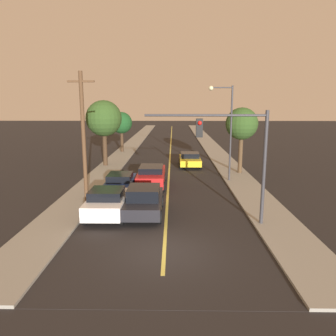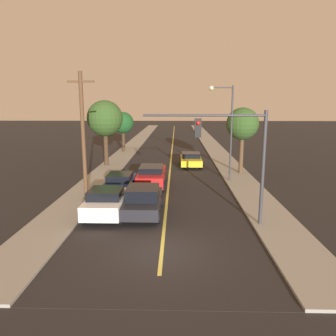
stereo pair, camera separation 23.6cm
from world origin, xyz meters
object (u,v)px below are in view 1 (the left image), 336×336
traffic_signal_mast (235,146)px  streetlamp_right (226,121)px  car_outer_lane_second (120,183)px  car_far_oncoming (190,159)px  tree_left_near (104,119)px  car_near_lane_front (144,200)px  car_near_lane_second (151,175)px  utility_pole_left (83,135)px  tree_right_near (242,124)px  car_outer_lane_front (107,202)px  tree_left_far (121,123)px

traffic_signal_mast → streetlamp_right: 9.58m
car_outer_lane_second → car_far_oncoming: (5.25, 10.12, -0.09)m
car_outer_lane_second → tree_left_near: bearing=107.2°
car_near_lane_front → car_outer_lane_second: (-1.97, 4.10, -0.04)m
streetlamp_right → tree_left_near: streetlamp_right is taller
traffic_signal_mast → car_far_oncoming: bearing=94.9°
car_near_lane_second → utility_pole_left: bearing=-132.6°
car_near_lane_second → tree_right_near: tree_right_near is taller
streetlamp_right → traffic_signal_mast: bearing=-96.2°
car_outer_lane_second → streetlamp_right: 9.44m
car_near_lane_second → car_far_oncoming: bearing=67.4°
streetlamp_right → tree_left_near: bearing=150.4°
car_near_lane_second → tree_left_near: bearing=123.4°
traffic_signal_mast → tree_right_near: 12.63m
car_near_lane_second → car_far_oncoming: size_ratio=1.18×
car_outer_lane_front → tree_right_near: tree_right_near is taller
car_near_lane_second → traffic_signal_mast: traffic_signal_mast is taller
car_far_oncoming → tree_left_far: (-8.08, 8.97, 2.98)m
streetlamp_right → tree_left_near: 12.31m
car_far_oncoming → tree_left_far: 12.43m
streetlamp_right → tree_right_near: size_ratio=1.29×
car_far_oncoming → tree_left_near: (-8.31, -0.21, 3.96)m
utility_pole_left → tree_left_near: size_ratio=1.25×
car_far_oncoming → tree_left_far: tree_left_far is taller
car_near_lane_front → tree_left_far: bearing=101.7°
utility_pole_left → car_far_oncoming: bearing=59.4°
car_near_lane_front → car_outer_lane_second: car_near_lane_front is taller
car_near_lane_second → car_outer_lane_front: (-1.97, -6.77, -0.00)m
streetlamp_right → tree_right_near: streetlamp_right is taller
car_near_lane_front → tree_left_far: size_ratio=0.91×
utility_pole_left → tree_left_far: utility_pole_left is taller
streetlamp_right → utility_pole_left: utility_pole_left is taller
car_near_lane_second → tree_left_far: size_ratio=1.02×
car_outer_lane_second → streetlamp_right: (7.64, 3.84, 4.02)m
tree_left_near → streetlamp_right: bearing=-29.6°
car_outer_lane_front → traffic_signal_mast: traffic_signal_mast is taller
traffic_signal_mast → utility_pole_left: utility_pole_left is taller
tree_left_near → tree_left_far: bearing=88.6°
car_outer_lane_second → tree_left_near: 11.08m
car_far_oncoming → traffic_signal_mast: bearing=94.9°
tree_left_near → car_near_lane_front: bearing=-70.2°
tree_right_near → utility_pole_left: bearing=-143.0°
car_outer_lane_front → car_outer_lane_second: bearing=90.0°
car_outer_lane_front → car_far_oncoming: car_outer_lane_front is taller
car_near_lane_second → traffic_signal_mast: 9.75m
streetlamp_right → tree_left_far: streetlamp_right is taller
car_outer_lane_front → streetlamp_right: 11.98m
car_near_lane_front → car_outer_lane_front: 2.01m
utility_pole_left → tree_right_near: 14.16m
car_near_lane_front → traffic_signal_mast: size_ratio=0.75×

